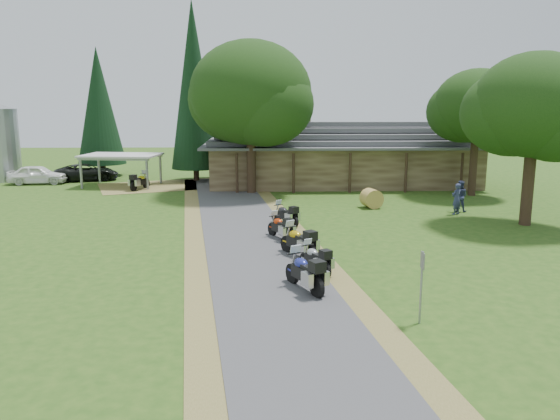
{
  "coord_description": "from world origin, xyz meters",
  "views": [
    {
      "loc": [
        -0.1,
        -18.69,
        6.3
      ],
      "look_at": [
        0.61,
        5.1,
        1.6
      ],
      "focal_mm": 35.0,
      "sensor_mm": 36.0,
      "label": 1
    }
  ],
  "objects_px": {
    "motorcycle_row_b": "(315,258)",
    "motorcycle_row_d": "(280,226)",
    "motorcycle_carport_a": "(140,181)",
    "car_white_sedan": "(37,172)",
    "car_dark_suv": "(86,168)",
    "motorcycle_row_c": "(298,240)",
    "carport": "(122,170)",
    "motorcycle_row_e": "(285,214)",
    "hay_bale": "(372,198)",
    "motorcycle_row_a": "(304,270)",
    "lodge": "(341,152)"
  },
  "relations": [
    {
      "from": "motorcycle_row_b",
      "to": "motorcycle_row_d",
      "type": "relative_size",
      "value": 0.96
    },
    {
      "from": "motorcycle_row_b",
      "to": "motorcycle_carport_a",
      "type": "xyz_separation_m",
      "value": [
        -11.01,
        20.35,
        0.08
      ]
    },
    {
      "from": "car_white_sedan",
      "to": "car_dark_suv",
      "type": "xyz_separation_m",
      "value": [
        3.25,
        1.79,
        0.1
      ]
    },
    {
      "from": "motorcycle_row_c",
      "to": "carport",
      "type": "bearing_deg",
      "value": -1.1
    },
    {
      "from": "carport",
      "to": "motorcycle_row_e",
      "type": "height_order",
      "value": "carport"
    },
    {
      "from": "motorcycle_row_d",
      "to": "car_white_sedan",
      "type": "bearing_deg",
      "value": 15.72
    },
    {
      "from": "car_white_sedan",
      "to": "hay_bale",
      "type": "bearing_deg",
      "value": -118.61
    },
    {
      "from": "carport",
      "to": "motorcycle_row_b",
      "type": "bearing_deg",
      "value": -53.07
    },
    {
      "from": "carport",
      "to": "motorcycle_row_c",
      "type": "relative_size",
      "value": 2.7
    },
    {
      "from": "hay_bale",
      "to": "motorcycle_row_d",
      "type": "bearing_deg",
      "value": -127.53
    },
    {
      "from": "motorcycle_row_a",
      "to": "motorcycle_row_c",
      "type": "xyz_separation_m",
      "value": [
        0.05,
        4.14,
        -0.0
      ]
    },
    {
      "from": "motorcycle_row_e",
      "to": "motorcycle_carport_a",
      "type": "distance_m",
      "value": 15.91
    },
    {
      "from": "carport",
      "to": "motorcycle_row_b",
      "type": "distance_m",
      "value": 25.67
    },
    {
      "from": "lodge",
      "to": "car_dark_suv",
      "type": "height_order",
      "value": "lodge"
    },
    {
      "from": "motorcycle_row_b",
      "to": "motorcycle_row_c",
      "type": "relative_size",
      "value": 0.85
    },
    {
      "from": "carport",
      "to": "motorcycle_row_a",
      "type": "height_order",
      "value": "carport"
    },
    {
      "from": "motorcycle_row_c",
      "to": "motorcycle_row_d",
      "type": "relative_size",
      "value": 1.14
    },
    {
      "from": "car_dark_suv",
      "to": "motorcycle_row_a",
      "type": "bearing_deg",
      "value": -165.13
    },
    {
      "from": "car_dark_suv",
      "to": "motorcycle_row_c",
      "type": "distance_m",
      "value": 27.99
    },
    {
      "from": "car_dark_suv",
      "to": "motorcycle_carport_a",
      "type": "height_order",
      "value": "car_dark_suv"
    },
    {
      "from": "motorcycle_row_b",
      "to": "carport",
      "type": "bearing_deg",
      "value": 1.71
    },
    {
      "from": "motorcycle_row_c",
      "to": "motorcycle_row_e",
      "type": "distance_m",
      "value": 5.91
    },
    {
      "from": "motorcycle_carport_a",
      "to": "motorcycle_row_a",
      "type": "bearing_deg",
      "value": -131.85
    },
    {
      "from": "carport",
      "to": "motorcycle_row_d",
      "type": "height_order",
      "value": "carport"
    },
    {
      "from": "car_white_sedan",
      "to": "motorcycle_carport_a",
      "type": "xyz_separation_m",
      "value": [
        8.65,
        -3.11,
        -0.26
      ]
    },
    {
      "from": "lodge",
      "to": "carport",
      "type": "xyz_separation_m",
      "value": [
        -16.97,
        -0.83,
        -1.24
      ]
    },
    {
      "from": "motorcycle_row_e",
      "to": "lodge",
      "type": "bearing_deg",
      "value": -55.53
    },
    {
      "from": "carport",
      "to": "motorcycle_carport_a",
      "type": "xyz_separation_m",
      "value": [
        1.75,
        -1.91,
        -0.54
      ]
    },
    {
      "from": "hay_bale",
      "to": "motorcycle_row_a",
      "type": "bearing_deg",
      "value": -109.39
    },
    {
      "from": "carport",
      "to": "motorcycle_row_e",
      "type": "bearing_deg",
      "value": -42.66
    },
    {
      "from": "car_white_sedan",
      "to": "hay_bale",
      "type": "relative_size",
      "value": 4.86
    },
    {
      "from": "carport",
      "to": "car_dark_suv",
      "type": "relative_size",
      "value": 1.03
    },
    {
      "from": "lodge",
      "to": "hay_bale",
      "type": "bearing_deg",
      "value": -87.56
    },
    {
      "from": "motorcycle_row_a",
      "to": "motorcycle_row_e",
      "type": "relative_size",
      "value": 1.14
    },
    {
      "from": "car_dark_suv",
      "to": "motorcycle_row_e",
      "type": "xyz_separation_m",
      "value": [
        15.6,
        -17.11,
        -0.41
      ]
    },
    {
      "from": "lodge",
      "to": "motorcycle_carport_a",
      "type": "bearing_deg",
      "value": -169.8
    },
    {
      "from": "car_white_sedan",
      "to": "motorcycle_carport_a",
      "type": "distance_m",
      "value": 9.2
    },
    {
      "from": "carport",
      "to": "motorcycle_carport_a",
      "type": "bearing_deg",
      "value": -40.37
    },
    {
      "from": "motorcycle_row_c",
      "to": "motorcycle_row_d",
      "type": "bearing_deg",
      "value": -20.44
    },
    {
      "from": "motorcycle_carport_a",
      "to": "motorcycle_row_d",
      "type": "bearing_deg",
      "value": -123.83
    },
    {
      "from": "motorcycle_row_a",
      "to": "motorcycle_row_b",
      "type": "xyz_separation_m",
      "value": [
        0.54,
        1.9,
        -0.11
      ]
    },
    {
      "from": "motorcycle_row_b",
      "to": "motorcycle_row_c",
      "type": "xyz_separation_m",
      "value": [
        -0.49,
        2.24,
        0.11
      ]
    },
    {
      "from": "carport",
      "to": "motorcycle_row_d",
      "type": "xyz_separation_m",
      "value": [
        11.61,
        -16.97,
        -0.59
      ]
    },
    {
      "from": "car_dark_suv",
      "to": "motorcycle_row_c",
      "type": "height_order",
      "value": "car_dark_suv"
    },
    {
      "from": "motorcycle_row_c",
      "to": "motorcycle_carport_a",
      "type": "xyz_separation_m",
      "value": [
        -10.52,
        18.12,
        -0.03
      ]
    },
    {
      "from": "motorcycle_row_a",
      "to": "carport",
      "type": "bearing_deg",
      "value": 0.53
    },
    {
      "from": "lodge",
      "to": "motorcycle_row_c",
      "type": "height_order",
      "value": "lodge"
    },
    {
      "from": "car_white_sedan",
      "to": "lodge",
      "type": "bearing_deg",
      "value": -95.87
    },
    {
      "from": "car_dark_suv",
      "to": "motorcycle_row_d",
      "type": "relative_size",
      "value": 2.97
    },
    {
      "from": "motorcycle_row_a",
      "to": "motorcycle_row_b",
      "type": "distance_m",
      "value": 1.98
    }
  ]
}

